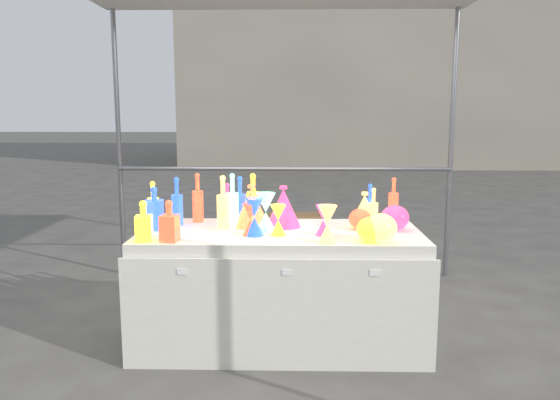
{
  "coord_description": "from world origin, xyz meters",
  "views": [
    {
      "loc": [
        0.08,
        -3.43,
        1.5
      ],
      "look_at": [
        0.0,
        0.0,
        0.95
      ],
      "focal_mm": 35.0,
      "sensor_mm": 36.0,
      "label": 1
    }
  ],
  "objects_px": {
    "cardboard_box_closed": "(298,237)",
    "globe_0": "(371,231)",
    "hourglass_0": "(250,220)",
    "bottle_0": "(153,204)",
    "decanter_0": "(144,221)",
    "display_table": "(280,287)"
  },
  "relations": [
    {
      "from": "cardboard_box_closed",
      "to": "globe_0",
      "type": "distance_m",
      "value": 2.48
    },
    {
      "from": "bottle_0",
      "to": "decanter_0",
      "type": "xyz_separation_m",
      "value": [
        0.06,
        -0.45,
        -0.03
      ]
    },
    {
      "from": "bottle_0",
      "to": "hourglass_0",
      "type": "xyz_separation_m",
      "value": [
        0.67,
        -0.27,
        -0.05
      ]
    },
    {
      "from": "decanter_0",
      "to": "hourglass_0",
      "type": "bearing_deg",
      "value": 8.08
    },
    {
      "from": "hourglass_0",
      "to": "decanter_0",
      "type": "bearing_deg",
      "value": -164.01
    },
    {
      "from": "cardboard_box_closed",
      "to": "hourglass_0",
      "type": "xyz_separation_m",
      "value": [
        -0.32,
        -2.21,
        0.62
      ]
    },
    {
      "from": "bottle_0",
      "to": "decanter_0",
      "type": "relative_size",
      "value": 1.24
    },
    {
      "from": "bottle_0",
      "to": "globe_0",
      "type": "relative_size",
      "value": 1.82
    },
    {
      "from": "globe_0",
      "to": "decanter_0",
      "type": "bearing_deg",
      "value": -179.7
    },
    {
      "from": "display_table",
      "to": "cardboard_box_closed",
      "type": "bearing_deg",
      "value": 86.19
    },
    {
      "from": "cardboard_box_closed",
      "to": "globe_0",
      "type": "xyz_separation_m",
      "value": [
        0.4,
        -2.38,
        0.59
      ]
    },
    {
      "from": "bottle_0",
      "to": "display_table",
      "type": "bearing_deg",
      "value": -9.68
    },
    {
      "from": "decanter_0",
      "to": "display_table",
      "type": "bearing_deg",
      "value": 12.94
    },
    {
      "from": "cardboard_box_closed",
      "to": "hourglass_0",
      "type": "relative_size",
      "value": 3.18
    },
    {
      "from": "bottle_0",
      "to": "hourglass_0",
      "type": "relative_size",
      "value": 1.54
    },
    {
      "from": "globe_0",
      "to": "display_table",
      "type": "bearing_deg",
      "value": 151.22
    },
    {
      "from": "display_table",
      "to": "bottle_0",
      "type": "xyz_separation_m",
      "value": [
        -0.85,
        0.14,
        0.53
      ]
    },
    {
      "from": "display_table",
      "to": "globe_0",
      "type": "bearing_deg",
      "value": -28.78
    },
    {
      "from": "display_table",
      "to": "decanter_0",
      "type": "xyz_separation_m",
      "value": [
        -0.79,
        -0.3,
        0.5
      ]
    },
    {
      "from": "cardboard_box_closed",
      "to": "hourglass_0",
      "type": "bearing_deg",
      "value": -104.95
    },
    {
      "from": "cardboard_box_closed",
      "to": "bottle_0",
      "type": "xyz_separation_m",
      "value": [
        -0.99,
        -1.94,
        0.67
      ]
    },
    {
      "from": "bottle_0",
      "to": "globe_0",
      "type": "height_order",
      "value": "bottle_0"
    }
  ]
}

